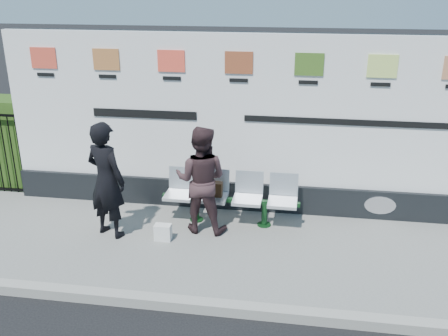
% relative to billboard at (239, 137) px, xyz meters
% --- Properties ---
extents(pavement, '(14.00, 3.00, 0.12)m').
position_rel_billboard_xyz_m(pavement, '(-0.50, -1.35, -1.36)').
color(pavement, slate).
rests_on(pavement, ground).
extents(kerb, '(14.00, 0.18, 0.14)m').
position_rel_billboard_xyz_m(kerb, '(-0.50, -2.85, -1.35)').
color(kerb, gray).
rests_on(kerb, ground).
extents(billboard, '(8.00, 0.30, 3.00)m').
position_rel_billboard_xyz_m(billboard, '(0.00, 0.00, 0.00)').
color(billboard, black).
rests_on(billboard, pavement).
extents(bench, '(2.17, 0.59, 0.46)m').
position_rel_billboard_xyz_m(bench, '(-0.05, -0.63, -1.07)').
color(bench, silver).
rests_on(bench, pavement).
extents(woman_left, '(0.79, 0.66, 1.84)m').
position_rel_billboard_xyz_m(woman_left, '(-1.87, -1.30, -0.38)').
color(woman_left, black).
rests_on(woman_left, pavement).
extents(woman_right, '(0.88, 0.71, 1.72)m').
position_rel_billboard_xyz_m(woman_right, '(-0.47, -0.93, -0.44)').
color(woman_right, '#372426').
rests_on(woman_right, pavement).
extents(handbag_brown, '(0.31, 0.14, 0.24)m').
position_rel_billboard_xyz_m(handbag_brown, '(-0.33, -0.63, -0.72)').
color(handbag_brown, black).
rests_on(handbag_brown, bench).
extents(carrier_bag_white, '(0.26, 0.15, 0.26)m').
position_rel_billboard_xyz_m(carrier_bag_white, '(-0.99, -1.37, -1.17)').
color(carrier_bag_white, silver).
rests_on(carrier_bag_white, pavement).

